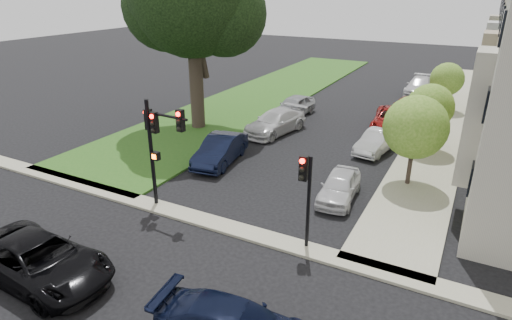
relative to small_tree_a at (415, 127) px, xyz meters
The scene contains 18 objects.
ground 12.12m from the small_tree_a, 121.97° to the right, with size 140.00×140.00×0.00m, color black.
grass_strip 20.94m from the small_tree_a, 137.22° to the left, with size 8.00×44.00×0.12m, color #245418.
sidewalk_right 14.41m from the small_tree_a, 87.76° to the left, with size 3.50×44.00×0.12m, color #A19E80.
sidewalk_cross 10.53m from the small_tree_a, 128.01° to the right, with size 60.00×1.00×0.12m, color #A19E80.
small_tree_a is the anchor object (origin of this frame).
small_tree_b 5.61m from the small_tree_a, 90.00° to the left, with size 2.79×2.79×4.18m.
small_tree_c 15.79m from the small_tree_a, 90.00° to the left, with size 2.61×2.61×3.91m.
traffic_signal_main 12.31m from the small_tree_a, 141.27° to the right, with size 2.48×0.64×5.07m.
traffic_signal_secondary 8.18m from the small_tree_a, 108.66° to the right, with size 0.50×0.40×3.88m.
car_cross_near 17.22m from the small_tree_a, 125.63° to the right, with size 2.60×5.64×1.57m, color black.
car_parked_0 4.77m from the small_tree_a, 130.51° to the right, with size 1.59×3.95×1.35m, color silver.
car_parked_1 5.34m from the small_tree_a, 122.80° to the left, with size 1.42×4.08×1.34m, color silver.
car_parked_2 9.24m from the small_tree_a, 106.49° to the left, with size 2.66×5.77×1.60m, color maroon.
car_parked_3 13.72m from the small_tree_a, 100.51° to the left, with size 1.67×4.16×1.42m, color maroon.
car_parked_4 21.29m from the small_tree_a, 97.09° to the left, with size 2.18×5.35×1.55m, color silver.
car_parked_5 10.56m from the small_tree_a, 169.14° to the right, with size 1.67×4.80×1.58m, color black.
car_parked_6 10.85m from the small_tree_a, 155.56° to the left, with size 2.19×5.38×1.56m, color silver.
car_parked_7 13.61m from the small_tree_a, 139.10° to the left, with size 1.88×4.68×1.59m, color #999BA0.
Camera 1 is at (8.64, -11.28, 9.59)m, focal length 30.00 mm.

